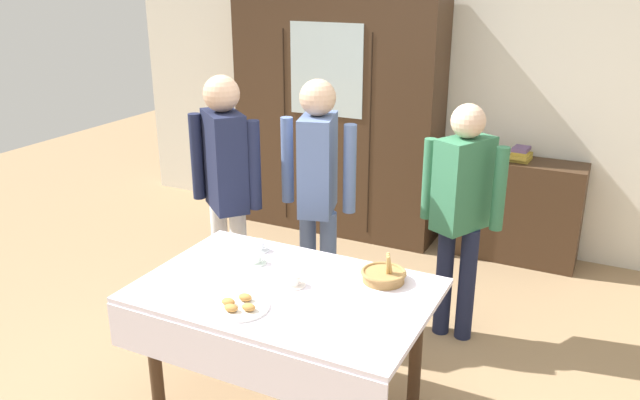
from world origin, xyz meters
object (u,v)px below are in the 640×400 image
Objects in this scene: dining_table at (283,310)px; person_behind_table_left at (462,202)px; tea_cup_front_edge at (258,246)px; person_near_right_end at (226,178)px; spoon_mid_left at (288,270)px; bread_basket at (384,275)px; tea_cup_mid_right at (293,281)px; bookshelf_low at (514,210)px; tea_cup_back_edge at (255,259)px; book_stack at (521,154)px; spoon_front_edge at (233,246)px; person_by_cabinet at (318,182)px; wall_cabinet at (337,115)px; pastry_plate at (240,306)px.

person_behind_table_left is at bearing 64.10° from dining_table.
tea_cup_front_edge is 0.62m from person_near_right_end.
bread_basket is at bearing 13.26° from spoon_mid_left.
bread_basket is 0.52m from spoon_mid_left.
person_near_right_end reaches higher than tea_cup_mid_right.
person_near_right_end is at bearing -128.36° from bookshelf_low.
tea_cup_front_edge is at bearing -138.27° from person_behind_table_left.
tea_cup_mid_right is at bearing -147.51° from bread_basket.
tea_cup_back_edge and tea_cup_front_edge have the same top height.
bookshelf_low is 2.36m from bread_basket.
spoon_mid_left is 0.07× the size of person_near_right_end.
spoon_front_edge is (-1.24, -2.29, -0.14)m from book_stack.
person_near_right_end is at bearing -160.22° from person_behind_table_left.
bookshelf_low is (0.71, 2.64, -0.23)m from dining_table.
person_by_cabinet reaches higher than bookshelf_low.
person_near_right_end is (-0.52, 0.50, 0.25)m from tea_cup_back_edge.
wall_cabinet is at bearing 120.36° from bread_basket.
pastry_plate is 0.46m from spoon_mid_left.
book_stack is 1.75× the size of tea_cup_mid_right.
tea_cup_front_edge is at bearing -99.63° from person_by_cabinet.
tea_cup_back_edge is 0.17m from tea_cup_front_edge.
tea_cup_mid_right is 0.95m from person_by_cabinet.
tea_cup_back_edge is (-1.00, -2.43, -0.11)m from book_stack.
bread_basket is at bearing -17.32° from person_near_right_end.
pastry_plate is at bearing -53.15° from person_near_right_end.
bread_basket is 0.15× the size of person_behind_table_left.
wall_cabinet is 2.97m from pastry_plate.
tea_cup_back_edge is 0.08× the size of person_behind_table_left.
dining_table is 5.32× the size of pastry_plate.
tea_cup_front_edge is (-1.07, -2.27, -0.11)m from book_stack.
dining_table is 6.54× the size of book_stack.
bread_basket is (0.42, 0.33, 0.15)m from dining_table.
tea_cup_back_edge reaches higher than spoon_mid_left.
person_behind_table_left is (1.13, 0.87, 0.17)m from spoon_front_edge.
person_by_cabinet reaches higher than spoon_mid_left.
pastry_plate is at bearing -65.83° from tea_cup_front_edge.
person_by_cabinet is at bearing 80.37° from tea_cup_front_edge.
bread_basket is 0.96m from spoon_front_edge.
tea_cup_front_edge is at bearing -76.54° from wall_cabinet.
book_stack is at bearing 72.04° from spoon_mid_left.
spoon_mid_left is (-0.50, -0.12, -0.03)m from bread_basket.
bread_basket reaches higher than tea_cup_front_edge.
person_behind_table_left reaches higher than spoon_front_edge.
dining_table is 0.54m from tea_cup_front_edge.
dining_table is at bearing -69.18° from spoon_mid_left.
bookshelf_low reaches higher than pastry_plate.
dining_table is at bearing -33.47° from spoon_front_edge.
spoon_mid_left is (0.82, -2.38, -0.31)m from wall_cabinet.
person_behind_table_left is at bearing 48.70° from tea_cup_back_edge.
book_stack is at bearing 82.99° from bread_basket.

